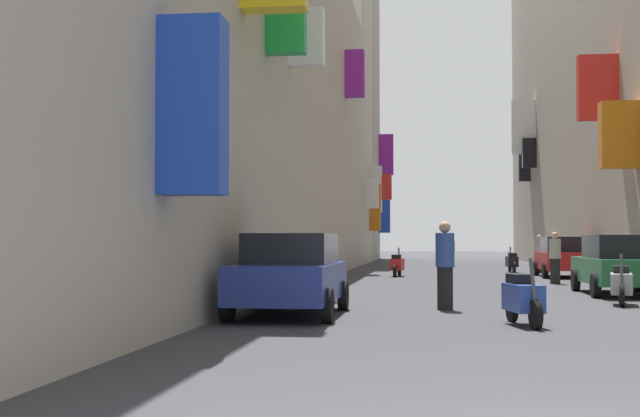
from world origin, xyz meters
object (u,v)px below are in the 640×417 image
Objects in this scene: scooter_white at (545,261)px; pedestrian_mid_street at (451,252)px; parked_car_red at (564,256)px; scooter_black at (512,262)px; scooter_silver at (621,284)px; pedestrian_near_left at (555,258)px; parked_car_green at (619,264)px; scooter_red at (397,264)px; parked_car_blue at (290,273)px; pedestrian_near_right at (445,265)px; pedestrian_crossing at (540,254)px; scooter_blue at (523,298)px.

scooter_white is 1.09× the size of pedestrian_mid_street.
scooter_black is (-1.48, 4.81, -0.33)m from parked_car_red.
pedestrian_near_left is (-0.13, 9.07, 0.37)m from scooter_silver.
parked_car_green is 2.78× the size of pedestrian_mid_street.
scooter_black is 6.86m from scooter_red.
parked_car_blue reaches higher than scooter_silver.
parked_car_blue reaches higher than scooter_black.
scooter_red is 1.07× the size of pedestrian_near_right.
pedestrian_crossing is at bearing 77.70° from pedestrian_near_right.
scooter_blue is 3.33m from pedestrian_near_right.
pedestrian_crossing is at bearing 90.70° from parked_car_green.
pedestrian_crossing is 8.56m from pedestrian_mid_street.
pedestrian_mid_street reaches higher than scooter_blue.
pedestrian_crossing is (1.11, -0.68, 0.35)m from scooter_black.
parked_car_blue is 23.29m from scooter_black.
scooter_silver is 1.12× the size of pedestrian_mid_street.
parked_car_green is 14.65m from pedestrian_crossing.
parked_car_green reaches higher than scooter_silver.
scooter_red is (-6.46, -6.47, 0.00)m from scooter_white.
parked_car_blue is at bearing -107.97° from scooter_white.
scooter_black is at bearing 45.12° from scooter_red.
scooter_silver is 9.07m from pedestrian_near_left.
scooter_red is at bearing 110.98° from scooter_silver.
pedestrian_near_left is at bearing 62.14° from parked_car_blue.
scooter_white is 6.85m from pedestrian_mid_street.
parked_car_blue is 10.33m from parked_car_green.
pedestrian_near_right is (2.91, 1.68, 0.10)m from parked_car_blue.
scooter_red is 1.14× the size of pedestrian_near_left.
pedestrian_near_left reaches higher than scooter_white.
parked_car_green is 2.62× the size of pedestrian_near_left.
pedestrian_near_right is (-4.89, -22.38, 0.44)m from scooter_white.
scooter_red is 16.00m from pedestrian_near_right.
scooter_white is 2.28m from scooter_black.
scooter_white and scooter_black have the same top height.
parked_car_red is 14.19m from scooter_silver.
parked_car_green is 2.49× the size of scooter_silver.
scooter_silver is 4.27m from pedestrian_near_right.
parked_car_green is at bearing -81.18° from pedestrian_near_left.
scooter_silver and scooter_blue have the same top height.
pedestrian_near_left reaches higher than scooter_black.
parked_car_green is at bearing -91.07° from parked_car_red.
pedestrian_mid_street is at bearing 109.02° from scooter_black.
pedestrian_near_right reaches higher than pedestrian_crossing.
parked_car_red is (7.67, 17.64, -0.01)m from parked_car_blue.
pedestrian_crossing reaches higher than parked_car_red.
pedestrian_near_left is at bearing -95.81° from scooter_white.
pedestrian_near_right reaches higher than scooter_red.
parked_car_green is 15.38m from scooter_black.
parked_car_blue is 2.29× the size of pedestrian_near_right.
pedestrian_near_left reaches higher than pedestrian_mid_street.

